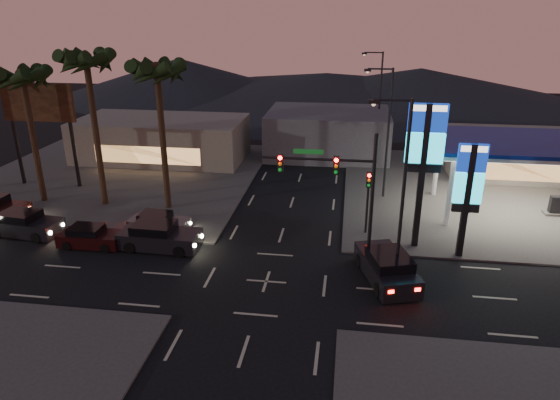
# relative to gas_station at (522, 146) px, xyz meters

# --- Properties ---
(ground) EXTENTS (140.00, 140.00, 0.00)m
(ground) POSITION_rel_gas_station_xyz_m (-16.00, -12.00, -5.08)
(ground) COLOR black
(ground) RESTS_ON ground
(corner_lot_ne) EXTENTS (24.00, 24.00, 0.12)m
(corner_lot_ne) POSITION_rel_gas_station_xyz_m (0.00, 4.00, -5.02)
(corner_lot_ne) COLOR #47443F
(corner_lot_ne) RESTS_ON ground
(corner_lot_nw) EXTENTS (24.00, 24.00, 0.12)m
(corner_lot_nw) POSITION_rel_gas_station_xyz_m (-32.00, 4.00, -5.02)
(corner_lot_nw) COLOR #47443F
(corner_lot_nw) RESTS_ON ground
(gas_station) EXTENTS (12.20, 8.20, 5.47)m
(gas_station) POSITION_rel_gas_station_xyz_m (0.00, 0.00, 0.00)
(gas_station) COLOR silver
(gas_station) RESTS_ON ground
(convenience_store) EXTENTS (10.00, 6.00, 4.00)m
(convenience_store) POSITION_rel_gas_station_xyz_m (2.00, 9.00, -3.08)
(convenience_store) COLOR #726B5B
(convenience_store) RESTS_ON ground
(pylon_sign_tall) EXTENTS (2.20, 0.35, 9.00)m
(pylon_sign_tall) POSITION_rel_gas_station_xyz_m (-7.50, -6.50, 1.31)
(pylon_sign_tall) COLOR black
(pylon_sign_tall) RESTS_ON ground
(pylon_sign_short) EXTENTS (1.60, 0.35, 7.00)m
(pylon_sign_short) POSITION_rel_gas_station_xyz_m (-5.00, -7.50, -0.42)
(pylon_sign_short) COLOR black
(pylon_sign_short) RESTS_ON ground
(traffic_signal_mast) EXTENTS (6.10, 0.39, 8.00)m
(traffic_signal_mast) POSITION_rel_gas_station_xyz_m (-12.24, -10.01, 0.15)
(traffic_signal_mast) COLOR black
(traffic_signal_mast) RESTS_ON ground
(pedestal_signal) EXTENTS (0.32, 0.39, 4.30)m
(pedestal_signal) POSITION_rel_gas_station_xyz_m (-10.50, -5.02, -2.16)
(pedestal_signal) COLOR black
(pedestal_signal) RESTS_ON ground
(streetlight_near) EXTENTS (2.14, 0.25, 10.00)m
(streetlight_near) POSITION_rel_gas_station_xyz_m (-9.21, -11.00, 0.64)
(streetlight_near) COLOR black
(streetlight_near) RESTS_ON ground
(streetlight_mid) EXTENTS (2.14, 0.25, 10.00)m
(streetlight_mid) POSITION_rel_gas_station_xyz_m (-9.21, 2.00, 0.64)
(streetlight_mid) COLOR black
(streetlight_mid) RESTS_ON ground
(streetlight_far) EXTENTS (2.14, 0.25, 10.00)m
(streetlight_far) POSITION_rel_gas_station_xyz_m (-9.21, 16.00, 0.64)
(streetlight_far) COLOR black
(streetlight_far) RESTS_ON ground
(palm_a) EXTENTS (4.41, 4.41, 10.86)m
(palm_a) POSITION_rel_gas_station_xyz_m (-25.00, -2.50, 4.35)
(palm_a) COLOR black
(palm_a) RESTS_ON ground
(palm_b) EXTENTS (4.41, 4.41, 11.46)m
(palm_b) POSITION_rel_gas_station_xyz_m (-30.00, -2.50, 4.89)
(palm_b) COLOR black
(palm_b) RESTS_ON ground
(palm_c) EXTENTS (4.41, 4.41, 10.26)m
(palm_c) POSITION_rel_gas_station_xyz_m (-35.00, -2.50, 3.80)
(palm_c) COLOR black
(palm_c) RESTS_ON ground
(billboard) EXTENTS (6.00, 0.30, 8.50)m
(billboard) POSITION_rel_gas_station_xyz_m (-36.50, 1.00, 1.25)
(billboard) COLOR black
(billboard) RESTS_ON ground
(building_far_west) EXTENTS (16.00, 8.00, 4.00)m
(building_far_west) POSITION_rel_gas_station_xyz_m (-30.00, 10.00, -3.08)
(building_far_west) COLOR #726B5B
(building_far_west) RESTS_ON ground
(building_far_mid) EXTENTS (12.00, 9.00, 4.40)m
(building_far_mid) POSITION_rel_gas_station_xyz_m (-14.00, 14.00, -2.88)
(building_far_mid) COLOR #4C4C51
(building_far_mid) RESTS_ON ground
(hill_left) EXTENTS (40.00, 40.00, 6.00)m
(hill_left) POSITION_rel_gas_station_xyz_m (-41.00, 48.00, -2.08)
(hill_left) COLOR black
(hill_left) RESTS_ON ground
(hill_right) EXTENTS (50.00, 50.00, 5.00)m
(hill_right) POSITION_rel_gas_station_xyz_m (-1.00, 48.00, -2.58)
(hill_right) COLOR black
(hill_right) RESTS_ON ground
(hill_center) EXTENTS (60.00, 60.00, 4.00)m
(hill_center) POSITION_rel_gas_station_xyz_m (-16.00, 48.00, -3.08)
(hill_center) COLOR black
(hill_center) RESTS_ON ground
(car_lane_a_front) EXTENTS (5.15, 2.29, 1.66)m
(car_lane_a_front) POSITION_rel_gas_station_xyz_m (-23.29, -8.87, -4.31)
(car_lane_a_front) COLOR black
(car_lane_a_front) RESTS_ON ground
(car_lane_a_mid) EXTENTS (4.07, 1.75, 1.32)m
(car_lane_a_mid) POSITION_rel_gas_station_xyz_m (-27.66, -9.20, -4.47)
(car_lane_a_mid) COLOR black
(car_lane_a_mid) RESTS_ON ground
(car_lane_b_front) EXTENTS (4.13, 1.94, 1.31)m
(car_lane_b_front) POSITION_rel_gas_station_xyz_m (-24.20, -6.52, -4.47)
(car_lane_b_front) COLOR #4E4D50
(car_lane_b_front) RESTS_ON ground
(car_lane_b_mid) EXTENTS (4.98, 2.43, 1.58)m
(car_lane_b_mid) POSITION_rel_gas_station_xyz_m (-32.80, -8.19, -4.35)
(car_lane_b_mid) COLOR black
(car_lane_b_mid) RESTS_ON ground
(suv_station) EXTENTS (3.53, 5.53, 1.72)m
(suv_station) POSITION_rel_gas_station_xyz_m (-9.48, -10.90, -4.28)
(suv_station) COLOR black
(suv_station) RESTS_ON ground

